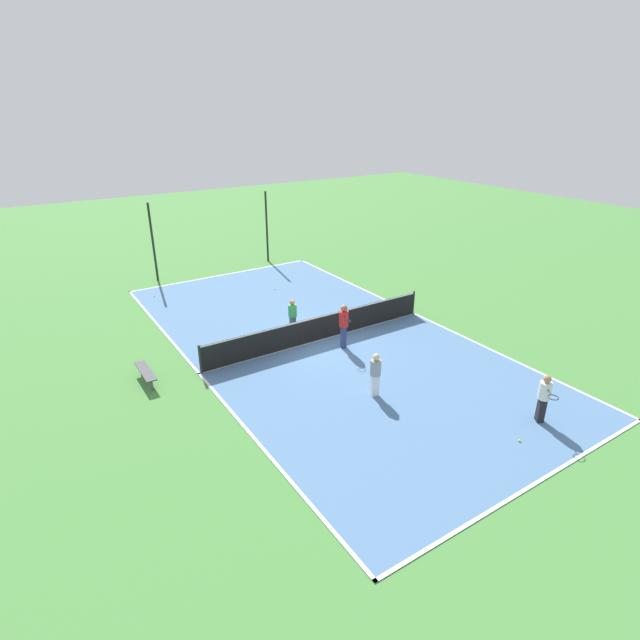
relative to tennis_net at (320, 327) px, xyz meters
The scene contains 14 objects.
ground_plane 0.58m from the tennis_net, ahead, with size 80.00×80.00×0.00m, color #47843D.
court_surface 0.57m from the tennis_net, ahead, with size 10.46×20.31×0.02m.
tennis_net is the anchor object (origin of this frame).
bench 6.92m from the tennis_net, behind, with size 0.36×1.66×0.45m.
player_coach_red 1.25m from the tennis_net, 69.54° to the right, with size 0.69×0.99×1.80m.
player_far_green 1.35m from the tennis_net, 116.91° to the left, with size 0.39×0.39×1.50m.
player_far_white 8.82m from the tennis_net, 73.42° to the right, with size 0.82×0.95×1.59m.
player_baseline_gray 4.62m from the tennis_net, 99.74° to the right, with size 0.45×0.45×1.53m.
tennis_ball_right_alley 2.37m from the tennis_net, 147.13° to the left, with size 0.07×0.07×0.07m, color #CCE033.
tennis_ball_far_baseline 8.87m from the tennis_net, 82.54° to the right, with size 0.07×0.07×0.07m, color #CCE033.
tennis_ball_midcourt 6.48m from the tennis_net, 78.58° to the left, with size 0.07×0.07×0.07m, color #CCE033.
tennis_ball_left_sideline 9.73m from the tennis_net, 116.33° to the left, with size 0.07×0.07×0.07m, color #CCE033.
fence_post_back_left 11.80m from the tennis_net, 106.91° to the left, with size 0.12×0.12×4.25m.
fence_post_back_right 11.80m from the tennis_net, 73.09° to the left, with size 0.12×0.12×4.25m.
Camera 1 is at (-10.02, -15.54, 8.91)m, focal length 28.00 mm.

